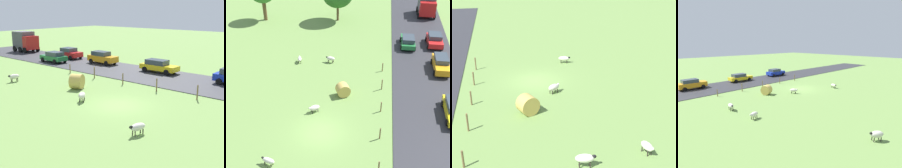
# 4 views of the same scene
# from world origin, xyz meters

# --- Properties ---
(ground_plane) EXTENTS (160.00, 160.00, 0.00)m
(ground_plane) POSITION_xyz_m (0.00, 0.00, 0.00)
(ground_plane) COLOR #6B8E47
(road_strip) EXTENTS (8.00, 80.00, 0.06)m
(road_strip) POSITION_xyz_m (10.61, 0.00, 0.03)
(road_strip) COLOR #2D2D33
(road_strip) RESTS_ON ground_plane
(sheep_0) EXTENTS (1.18, 1.05, 0.77)m
(sheep_0) POSITION_xyz_m (-1.16, 2.93, 0.50)
(sheep_0) COLOR beige
(sheep_0) RESTS_ON ground_plane
(sheep_2) EXTENTS (1.21, 0.67, 0.81)m
(sheep_2) POSITION_xyz_m (-1.14, 13.12, 0.55)
(sheep_2) COLOR silver
(sheep_2) RESTS_ON ground_plane
(sheep_3) EXTENTS (0.66, 1.12, 0.73)m
(sheep_3) POSITION_xyz_m (-5.02, 12.60, 0.49)
(sheep_3) COLOR silver
(sheep_3) RESTS_ON ground_plane
(sheep_4) EXTENTS (1.25, 0.73, 0.72)m
(sheep_4) POSITION_xyz_m (-3.51, -4.41, 0.48)
(sheep_4) COLOR silver
(sheep_4) RESTS_ON ground_plane
(hay_bale_0) EXTENTS (1.74, 1.58, 1.42)m
(hay_bale_0) POSITION_xyz_m (1.30, 6.18, 0.71)
(hay_bale_0) COLOR tan
(hay_bale_0) RESTS_ON ground_plane
(fence_post_0) EXTENTS (0.12, 0.12, 1.27)m
(fence_post_0) POSITION_xyz_m (5.42, -4.05, 0.64)
(fence_post_0) COLOR brown
(fence_post_0) RESTS_ON ground_plane
(fence_post_1) EXTENTS (0.12, 0.12, 1.22)m
(fence_post_1) POSITION_xyz_m (5.42, -0.07, 0.61)
(fence_post_1) COLOR brown
(fence_post_1) RESTS_ON ground_plane
(fence_post_2) EXTENTS (0.12, 0.12, 1.14)m
(fence_post_2) POSITION_xyz_m (5.42, 3.90, 0.57)
(fence_post_2) COLOR brown
(fence_post_2) RESTS_ON ground_plane
(fence_post_3) EXTENTS (0.12, 0.12, 1.28)m
(fence_post_3) POSITION_xyz_m (5.42, 7.88, 0.64)
(fence_post_3) COLOR brown
(fence_post_3) RESTS_ON ground_plane
(fence_post_4) EXTENTS (0.12, 0.12, 1.08)m
(fence_post_4) POSITION_xyz_m (5.42, 11.85, 0.54)
(fence_post_4) COLOR brown
(fence_post_4) RESTS_ON ground_plane
(truck_0) EXTENTS (2.86, 4.35, 3.47)m
(truck_0) POSITION_xyz_m (12.28, 31.38, 1.89)
(truck_0) COLOR #B21919
(truck_0) RESTS_ON road_strip
(car_0) EXTENTS (2.03, 4.06, 1.48)m
(car_0) POSITION_xyz_m (8.73, 19.00, 0.84)
(car_0) COLOR #237238
(car_0) RESTS_ON road_strip
(car_1) EXTENTS (1.94, 4.32, 1.66)m
(car_1) POSITION_xyz_m (12.37, 13.10, 0.92)
(car_1) COLOR orange
(car_1) RESTS_ON road_strip
(car_3) EXTENTS (2.17, 3.82, 1.58)m
(car_3) POSITION_xyz_m (12.41, 19.87, 0.88)
(car_3) COLOR red
(car_3) RESTS_ON road_strip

